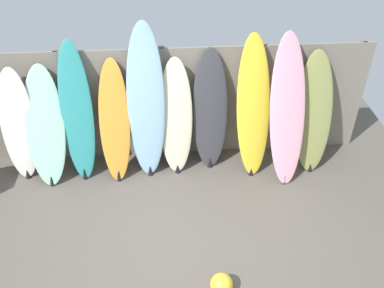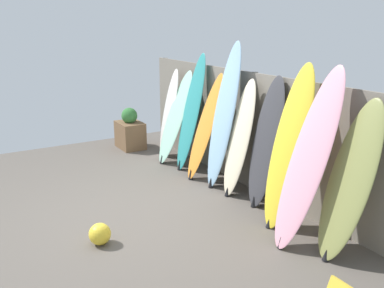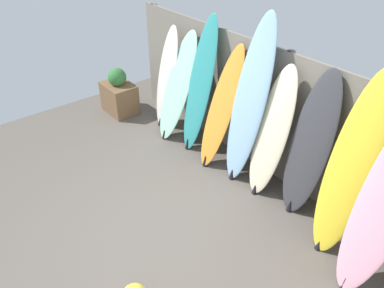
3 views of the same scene
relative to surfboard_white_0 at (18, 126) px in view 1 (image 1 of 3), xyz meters
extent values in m
plane|color=#5B544C|center=(2.08, -1.68, -0.83)|extent=(7.68, 7.68, 0.00)
cube|color=gray|center=(2.08, 0.32, 0.07)|extent=(6.08, 0.04, 1.80)
cylinder|color=#6C655B|center=(0.64, 0.36, 0.07)|extent=(0.10, 0.10, 1.80)
cylinder|color=#6C655B|center=(2.08, 0.36, 0.07)|extent=(0.10, 0.10, 1.80)
cylinder|color=#6C655B|center=(3.52, 0.36, 0.07)|extent=(0.10, 0.10, 1.80)
cylinder|color=#6C655B|center=(4.96, 0.36, 0.07)|extent=(0.10, 0.10, 1.80)
ellipsoid|color=white|center=(0.00, 0.00, 0.01)|extent=(0.57, 0.47, 1.68)
cone|color=black|center=(0.00, -0.17, -0.75)|extent=(0.08, 0.08, 0.14)
ellipsoid|color=#9ED6BC|center=(0.39, -0.07, 0.01)|extent=(0.57, 0.70, 1.68)
cone|color=black|center=(0.39, -0.36, -0.74)|extent=(0.08, 0.08, 0.16)
ellipsoid|color=teal|center=(0.86, -0.01, 0.18)|extent=(0.47, 0.58, 2.02)
cone|color=black|center=(0.86, -0.25, -0.73)|extent=(0.08, 0.08, 0.18)
ellipsoid|color=orange|center=(1.37, -0.04, 0.04)|extent=(0.46, 0.67, 1.73)
cone|color=black|center=(1.37, -0.32, -0.73)|extent=(0.08, 0.08, 0.18)
ellipsoid|color=#8CB7D6|center=(1.83, -0.01, 0.30)|extent=(0.57, 0.56, 2.26)
cone|color=black|center=(1.83, -0.23, -0.74)|extent=(0.08, 0.08, 0.16)
ellipsoid|color=beige|center=(2.25, -0.01, 0.05)|extent=(0.50, 0.49, 1.74)
cone|color=black|center=(2.25, -0.21, -0.75)|extent=(0.08, 0.08, 0.13)
ellipsoid|color=#38383D|center=(2.75, 0.07, 0.09)|extent=(0.51, 0.42, 1.84)
cone|color=black|center=(2.75, -0.11, -0.74)|extent=(0.08, 0.08, 0.16)
ellipsoid|color=yellow|center=(3.35, -0.08, 0.21)|extent=(0.55, 0.65, 2.06)
cone|color=black|center=(3.35, -0.34, -0.76)|extent=(0.08, 0.08, 0.11)
ellipsoid|color=pink|center=(3.81, -0.21, 0.21)|extent=(0.53, 0.84, 2.08)
cone|color=black|center=(3.81, -0.56, -0.75)|extent=(0.08, 0.08, 0.14)
ellipsoid|color=olive|center=(4.26, -0.05, 0.06)|extent=(0.56, 0.65, 1.77)
cone|color=black|center=(4.26, -0.32, -0.75)|extent=(0.08, 0.08, 0.13)
sphere|color=yellow|center=(2.65, -2.32, -0.70)|extent=(0.26, 0.26, 0.26)
camera|label=1|loc=(2.11, -5.16, 3.46)|focal=40.00mm
camera|label=2|loc=(7.07, -3.70, 1.71)|focal=40.00mm
camera|label=3|loc=(4.66, -3.24, 2.53)|focal=35.00mm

